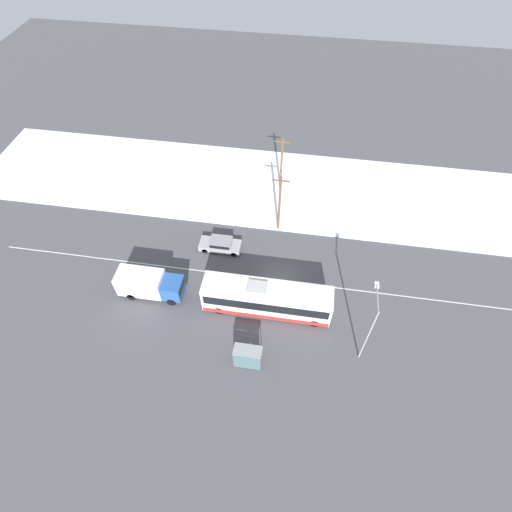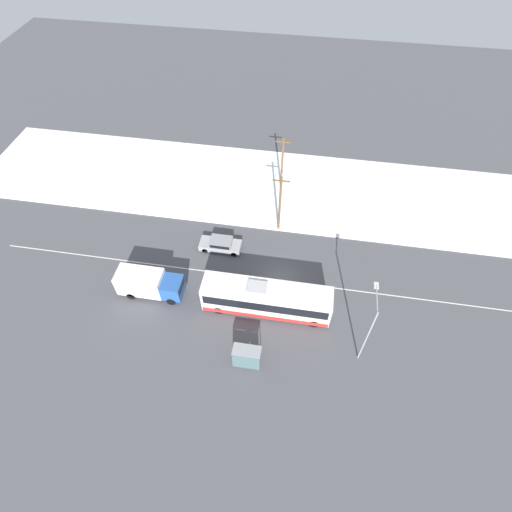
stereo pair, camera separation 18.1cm
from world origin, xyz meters
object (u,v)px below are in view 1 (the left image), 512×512
(bus_shelter, at_px, (247,357))
(utility_pole_snowlot, at_px, (281,163))
(sedan_car, at_px, (221,244))
(city_bus, at_px, (267,299))
(pedestrian_at_stop, at_px, (251,347))
(box_truck, at_px, (149,284))
(utility_pole_roadside, at_px, (280,203))
(streetlamp, at_px, (370,324))

(bus_shelter, xyz_separation_m, utility_pole_snowlot, (0.09, 24.07, 2.07))
(sedan_car, bearing_deg, city_bus, 131.11)
(pedestrian_at_stop, xyz_separation_m, bus_shelter, (-0.09, -1.24, 0.54))
(city_bus, height_order, box_truck, city_bus)
(city_bus, relative_size, sedan_car, 2.70)
(utility_pole_roadside, bearing_deg, city_bus, -89.16)
(box_truck, height_order, sedan_car, box_truck)
(sedan_car, height_order, bus_shelter, bus_shelter)
(sedan_car, distance_m, utility_pole_snowlot, 12.70)
(streetlamp, xyz_separation_m, utility_pole_snowlot, (-9.59, 21.15, -1.12))
(utility_pole_snowlot, bearing_deg, pedestrian_at_stop, -90.00)
(pedestrian_at_stop, height_order, bus_shelter, bus_shelter)
(streetlamp, bearing_deg, utility_pole_snowlot, 114.40)
(sedan_car, bearing_deg, utility_pole_roadside, -145.55)
(pedestrian_at_stop, xyz_separation_m, streetlamp, (9.59, 1.68, 3.73))
(pedestrian_at_stop, distance_m, bus_shelter, 1.36)
(city_bus, relative_size, utility_pole_snowlot, 1.70)
(streetlamp, bearing_deg, bus_shelter, -163.17)
(box_truck, distance_m, utility_pole_roadside, 15.88)
(box_truck, xyz_separation_m, streetlamp, (20.45, -3.21, 3.29))
(pedestrian_at_stop, relative_size, bus_shelter, 0.76)
(pedestrian_at_stop, height_order, streetlamp, streetlamp)
(utility_pole_roadside, relative_size, utility_pole_snowlot, 1.06)
(utility_pole_roadside, distance_m, utility_pole_snowlot, 7.24)
(box_truck, bearing_deg, utility_pole_snowlot, 58.80)
(box_truck, height_order, bus_shelter, box_truck)
(sedan_car, relative_size, utility_pole_roadside, 0.60)
(sedan_car, bearing_deg, pedestrian_at_stop, 114.14)
(utility_pole_roadside, bearing_deg, bus_shelter, -92.36)
(sedan_car, xyz_separation_m, pedestrian_at_stop, (5.21, -11.63, 0.35))
(utility_pole_snowlot, bearing_deg, box_truck, -121.20)
(utility_pole_roadside, xyz_separation_m, utility_pole_snowlot, (-0.60, 7.21, -0.20))
(streetlamp, bearing_deg, pedestrian_at_stop, -170.04)
(bus_shelter, bearing_deg, box_truck, 150.32)
(box_truck, height_order, utility_pole_roadside, utility_pole_roadside)
(sedan_car, bearing_deg, bus_shelter, 111.69)
(bus_shelter, bearing_deg, sedan_car, 111.69)
(city_bus, distance_m, bus_shelter, 6.09)
(sedan_car, height_order, utility_pole_snowlot, utility_pole_snowlot)
(city_bus, bearing_deg, sedan_car, 131.11)
(bus_shelter, height_order, streetlamp, streetlamp)
(utility_pole_roadside, bearing_deg, box_truck, -136.92)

